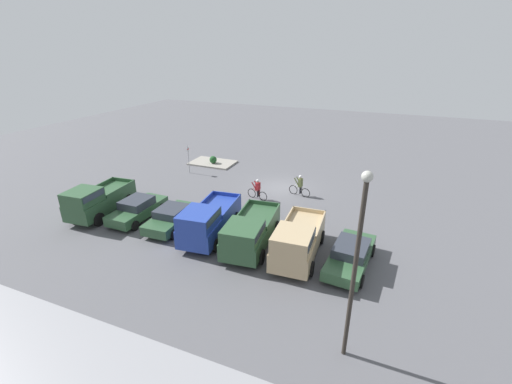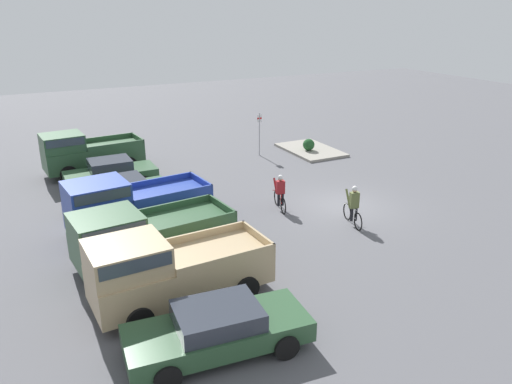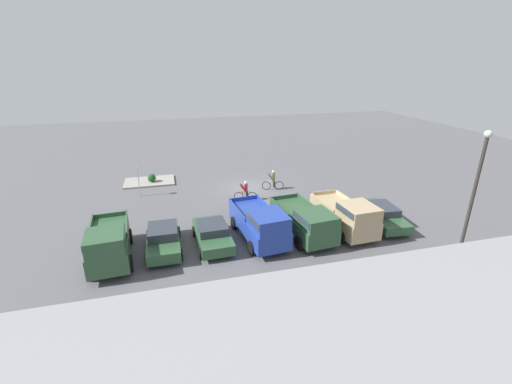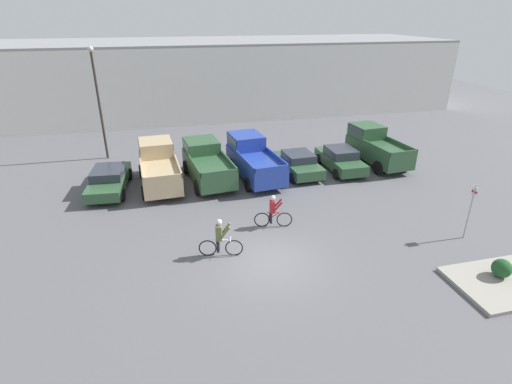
{
  "view_description": "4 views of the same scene",
  "coord_description": "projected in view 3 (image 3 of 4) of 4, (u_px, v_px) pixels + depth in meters",
  "views": [
    {
      "loc": [
        -8.01,
        24.92,
        10.69
      ],
      "look_at": [
        0.47,
        4.18,
        1.2
      ],
      "focal_mm": 24.0,
      "sensor_mm": 36.0,
      "label": 1
    },
    {
      "loc": [
        -16.86,
        12.95,
        8.44
      ],
      "look_at": [
        0.47,
        4.18,
        1.2
      ],
      "focal_mm": 35.0,
      "sensor_mm": 36.0,
      "label": 2
    },
    {
      "loc": [
        6.4,
        26.86,
        10.18
      ],
      "look_at": [
        0.47,
        4.18,
        1.2
      ],
      "focal_mm": 24.0,
      "sensor_mm": 36.0,
      "label": 3
    },
    {
      "loc": [
        -3.86,
        -13.09,
        9.26
      ],
      "look_at": [
        0.47,
        4.18,
        1.2
      ],
      "focal_mm": 28.0,
      "sensor_mm": 36.0,
      "label": 4
    }
  ],
  "objects": [
    {
      "name": "pickup_truck_0",
      "position": [
        347.0,
        215.0,
        21.45
      ],
      "size": [
        2.48,
        5.46,
        2.27
      ],
      "color": "tan",
      "rests_on": "ground_plane"
    },
    {
      "name": "sedan_2",
      "position": [
        163.0,
        238.0,
        19.51
      ],
      "size": [
        1.97,
        4.36,
        1.44
      ],
      "color": "#2D5133",
      "rests_on": "ground_plane"
    },
    {
      "name": "ground_plane",
      "position": [
        249.0,
        188.0,
        29.42
      ],
      "size": [
        80.0,
        80.0,
        0.0
      ],
      "primitive_type": "plane",
      "color": "#56565B"
    },
    {
      "name": "sedan_0",
      "position": [
        381.0,
        214.0,
        22.68
      ],
      "size": [
        2.32,
        4.89,
        1.33
      ],
      "color": "#2D5133",
      "rests_on": "ground_plane"
    },
    {
      "name": "cyclist_1",
      "position": [
        273.0,
        180.0,
        28.74
      ],
      "size": [
        1.8,
        0.56,
        1.71
      ],
      "color": "black",
      "rests_on": "ground_plane"
    },
    {
      "name": "fire_lane_sign",
      "position": [
        138.0,
        178.0,
        27.06
      ],
      "size": [
        0.06,
        0.3,
        2.59
      ],
      "color": "#9E9EA3",
      "rests_on": "ground_plane"
    },
    {
      "name": "lamppost",
      "position": [
        473.0,
        194.0,
        16.27
      ],
      "size": [
        0.36,
        0.36,
        7.32
      ],
      "color": "#2D2823",
      "rests_on": "ground_plane"
    },
    {
      "name": "pickup_truck_1",
      "position": [
        305.0,
        220.0,
        20.84
      ],
      "size": [
        2.72,
        5.62,
        2.09
      ],
      "color": "#2D5133",
      "rests_on": "ground_plane"
    },
    {
      "name": "cyclist_0",
      "position": [
        246.0,
        191.0,
        26.43
      ],
      "size": [
        1.76,
        0.55,
        1.63
      ],
      "color": "black",
      "rests_on": "ground_plane"
    },
    {
      "name": "sedan_1",
      "position": [
        212.0,
        234.0,
        20.11
      ],
      "size": [
        2.15,
        4.3,
        1.35
      ],
      "color": "#2D5133",
      "rests_on": "ground_plane"
    },
    {
      "name": "pickup_truck_3",
      "position": [
        109.0,
        243.0,
        18.05
      ],
      "size": [
        2.51,
        5.19,
        2.32
      ],
      "color": "#2D5133",
      "rests_on": "ground_plane"
    },
    {
      "name": "shrub",
      "position": [
        152.0,
        178.0,
        30.3
      ],
      "size": [
        0.72,
        0.72,
        0.72
      ],
      "color": "#1E4C23",
      "rests_on": "curb_island"
    },
    {
      "name": "curb_island",
      "position": [
        150.0,
        182.0,
        30.67
      ],
      "size": [
        4.32,
        2.79,
        0.15
      ],
      "primitive_type": "cube",
      "color": "gray",
      "rests_on": "ground_plane"
    },
    {
      "name": "pickup_truck_2",
      "position": [
        261.0,
        223.0,
        20.3
      ],
      "size": [
        2.67,
        5.67,
        2.31
      ],
      "color": "#233D9E",
      "rests_on": "ground_plane"
    }
  ]
}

